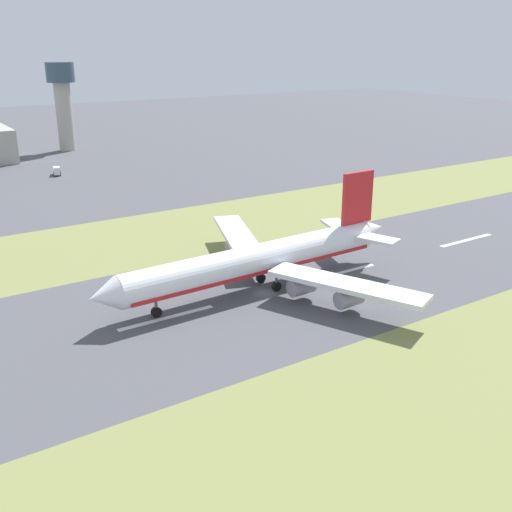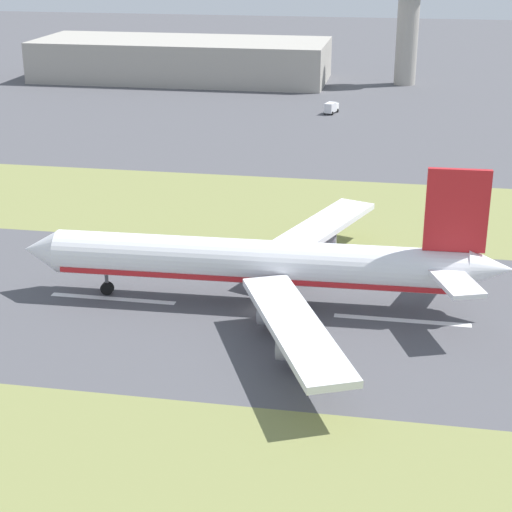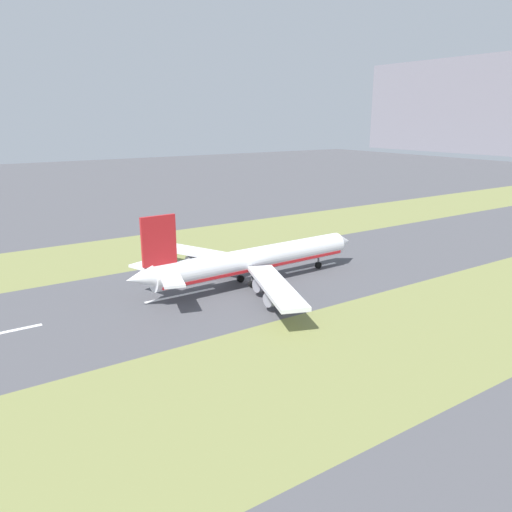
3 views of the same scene
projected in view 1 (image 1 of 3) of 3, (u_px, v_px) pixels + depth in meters
name	position (u px, v px, depth m)	size (l,w,h in m)	color
ground_plane	(264.00, 293.00, 115.26)	(800.00, 800.00, 0.00)	#4C4C51
grass_median_west	(452.00, 404.00, 79.76)	(40.00, 600.00, 0.01)	olive
grass_median_east	(165.00, 234.00, 150.75)	(40.00, 600.00, 0.01)	olive
centreline_dash_near	(466.00, 240.00, 145.82)	(1.20, 18.00, 0.01)	silver
centreline_dash_mid	(341.00, 273.00, 125.24)	(1.20, 18.00, 0.01)	silver
centreline_dash_far	(167.00, 318.00, 104.65)	(1.20, 18.00, 0.01)	silver
airplane_main_jet	(264.00, 259.00, 115.55)	(64.11, 67.13, 20.20)	white
control_tower	(63.00, 97.00, 259.99)	(12.00, 12.00, 37.69)	#A39E93
service_truck	(57.00, 171.00, 217.17)	(6.36, 3.80, 3.10)	white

